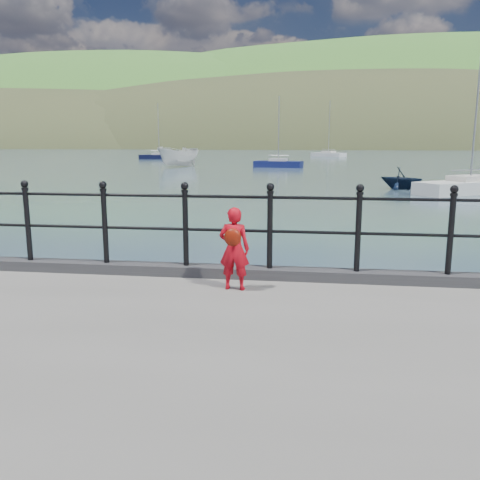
# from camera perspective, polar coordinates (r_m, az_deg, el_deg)

# --- Properties ---
(ground) EXTENTS (600.00, 600.00, 0.00)m
(ground) POSITION_cam_1_polar(r_m,az_deg,el_deg) (7.74, -1.20, -11.01)
(ground) COLOR #2D4251
(ground) RESTS_ON ground
(kerb) EXTENTS (60.00, 0.30, 0.15)m
(kerb) POSITION_cam_1_polar(r_m,az_deg,el_deg) (7.25, -1.42, -3.57)
(kerb) COLOR #28282B
(kerb) RESTS_ON quay
(railing) EXTENTS (18.11, 0.11, 1.20)m
(railing) POSITION_cam_1_polar(r_m,az_deg,el_deg) (7.10, -1.45, 2.29)
(railing) COLOR black
(railing) RESTS_ON kerb
(far_shore) EXTENTS (830.00, 200.00, 156.00)m
(far_shore) POSITION_cam_1_polar(r_m,az_deg,el_deg) (250.58, 16.44, 4.84)
(far_shore) COLOR #333A21
(far_shore) RESTS_ON ground
(child) EXTENTS (0.41, 0.32, 1.08)m
(child) POSITION_cam_1_polar(r_m,az_deg,el_deg) (6.54, -0.66, -0.92)
(child) COLOR red
(child) RESTS_ON quay
(launch_white) EXTENTS (4.92, 6.11, 2.25)m
(launch_white) POSITION_cam_1_polar(r_m,az_deg,el_deg) (57.21, -6.90, 9.26)
(launch_white) COLOR silver
(launch_white) RESTS_ON ground
(launch_navy) EXTENTS (3.35, 3.24, 1.35)m
(launch_navy) POSITION_cam_1_polar(r_m,az_deg,el_deg) (32.42, 17.64, 6.65)
(launch_navy) COLOR black
(launch_navy) RESTS_ON ground
(sailboat_left) EXTENTS (6.25, 2.41, 8.68)m
(sailboat_left) POSITION_cam_1_polar(r_m,az_deg,el_deg) (81.19, -9.05, 9.18)
(sailboat_left) COLOR black
(sailboat_left) RESTS_ON ground
(sailboat_port) EXTENTS (5.48, 2.71, 7.72)m
(sailboat_port) POSITION_cam_1_polar(r_m,az_deg,el_deg) (56.01, 4.31, 8.47)
(sailboat_port) COLOR #12184F
(sailboat_port) RESTS_ON ground
(sailboat_deep) EXTENTS (6.40, 6.26, 10.09)m
(sailboat_deep) POSITION_cam_1_polar(r_m,az_deg,el_deg) (94.95, 9.88, 9.42)
(sailboat_deep) COLOR silver
(sailboat_deep) RESTS_ON ground
(sailboat_near) EXTENTS (6.78, 5.57, 9.44)m
(sailboat_near) POSITION_cam_1_polar(r_m,az_deg,el_deg) (31.23, 24.38, 5.42)
(sailboat_near) COLOR silver
(sailboat_near) RESTS_ON ground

